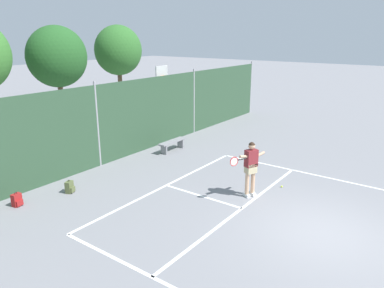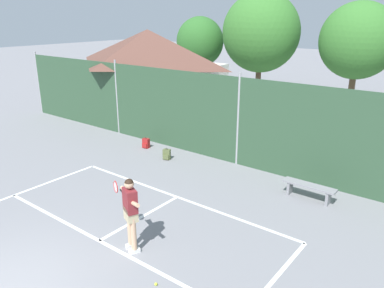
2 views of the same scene
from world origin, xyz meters
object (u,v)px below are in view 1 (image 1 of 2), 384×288
at_px(backpack_red, 17,200).
at_px(courtside_bench, 172,143).
at_px(basketball_hoop, 162,89).
at_px(tennis_player, 251,164).
at_px(backpack_olive, 70,187).
at_px(tennis_ball, 282,187).

xyz_separation_m(backpack_red, courtside_bench, (7.21, -0.37, 0.17)).
xyz_separation_m(basketball_hoop, tennis_player, (-4.69, -7.77, -1.20)).
bearing_deg(backpack_olive, basketball_hoop, 18.97).
height_order(tennis_ball, courtside_bench, courtside_bench).
height_order(backpack_red, backpack_olive, same).
distance_m(tennis_ball, backpack_red, 8.69).
relative_size(tennis_player, backpack_red, 4.01).
xyz_separation_m(basketball_hoop, backpack_red, (-9.59, -2.27, -2.12)).
xyz_separation_m(tennis_player, backpack_olive, (-3.32, 5.02, -0.92)).
distance_m(tennis_player, tennis_ball, 1.79).
bearing_deg(backpack_red, tennis_ball, -44.44).
bearing_deg(basketball_hoop, courtside_bench, -132.03).
bearing_deg(courtside_bench, backpack_red, 177.10).
relative_size(basketball_hoop, backpack_olive, 7.67).
height_order(backpack_olive, courtside_bench, courtside_bench).
height_order(tennis_ball, backpack_red, backpack_red).
distance_m(basketball_hoop, backpack_red, 10.08).
distance_m(backpack_red, backpack_olive, 1.65).
bearing_deg(tennis_ball, courtside_bench, 80.02).
xyz_separation_m(tennis_ball, backpack_red, (-6.20, 6.08, 0.16)).
bearing_deg(basketball_hoop, backpack_olive, -161.03).
relative_size(basketball_hoop, tennis_player, 1.91).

